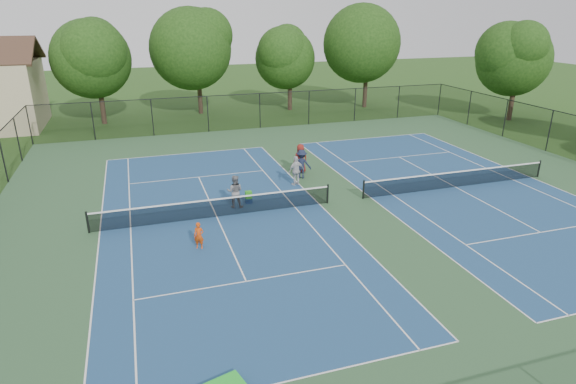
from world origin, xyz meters
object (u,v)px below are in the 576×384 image
object	(u,v)px
tree_back_d	(368,40)
tree_back_c	(290,55)
tree_back_b	(197,44)
ball_hopper	(249,195)
bystander_b	(302,164)
instructor	(235,191)
tree_back_a	(95,55)
bystander_a	(296,171)
bystander_c	(300,158)
ball_crate	(249,201)
tree_side_e	(519,56)
child_player	(199,236)

from	to	relation	value
tree_back_d	tree_back_c	bearing A→B (deg)	172.87
tree_back_b	tree_back_c	xyz separation A→B (m)	(9.00, -1.00, -1.11)
ball_hopper	bystander_b	bearing A→B (deg)	36.54
instructor	bystander_b	bearing A→B (deg)	-124.74
tree_back_a	bystander_a	world-z (taller)	tree_back_a
tree_back_c	instructor	size ratio (longest dim) A/B	4.80
tree_back_a	ball_hopper	xyz separation A→B (m)	(7.96, -22.67, -5.57)
instructor	bystander_a	xyz separation A→B (m)	(4.12, 2.24, 0.01)
bystander_c	tree_back_b	bearing A→B (deg)	-83.14
tree_back_a	ball_crate	xyz separation A→B (m)	(7.96, -22.67, -5.90)
tree_side_e	bystander_b	size ratio (longest dim) A/B	4.97
tree_back_d	ball_crate	size ratio (longest dim) A/B	28.50
bystander_c	ball_crate	distance (m)	5.98
tree_back_d	bystander_c	bearing A→B (deg)	-126.33
tree_back_c	bystander_a	world-z (taller)	tree_back_c
tree_side_e	bystander_b	world-z (taller)	tree_side_e
bystander_c	ball_hopper	distance (m)	5.94
tree_back_d	child_player	distance (m)	35.02
tree_back_a	tree_back_b	distance (m)	9.24
tree_back_a	tree_back_b	bearing A→B (deg)	12.53
tree_side_e	instructor	world-z (taller)	tree_side_e
ball_crate	ball_hopper	bearing A→B (deg)	0.00
bystander_a	ball_hopper	bearing A→B (deg)	12.72
tree_back_c	tree_back_d	bearing A→B (deg)	-7.13
tree_back_b	ball_hopper	distance (m)	25.44
tree_back_b	instructor	size ratio (longest dim) A/B	5.73
tree_side_e	child_player	bearing A→B (deg)	-151.34
tree_back_a	instructor	bearing A→B (deg)	-72.70
child_player	ball_hopper	bearing A→B (deg)	75.85
bystander_b	ball_hopper	size ratio (longest dim) A/B	4.57
tree_back_c	bystander_a	bearing A→B (deg)	-107.16
tree_side_e	bystander_c	xyz separation A→B (m)	(-23.70, -8.63, -4.89)
ball_hopper	ball_crate	bearing A→B (deg)	0.00
bystander_b	tree_back_a	bearing A→B (deg)	-30.96
tree_back_b	tree_side_e	bearing A→B (deg)	-23.96
tree_side_e	bystander_a	bearing A→B (deg)	-156.47
child_player	tree_side_e	bearing A→B (deg)	50.77
bystander_b	ball_hopper	bearing A→B (deg)	64.19
child_player	bystander_c	bearing A→B (deg)	70.26
tree_side_e	bystander_a	size ratio (longest dim) A/B	5.01
ball_hopper	child_player	bearing A→B (deg)	-126.27
tree_back_d	child_player	size ratio (longest dim) A/B	8.64
tree_back_c	ball_crate	bearing A→B (deg)	-112.98
bystander_b	child_player	bearing A→B (deg)	73.16
ball_hopper	tree_back_d	bearing A→B (deg)	51.49
tree_back_a	tree_side_e	distance (m)	37.36
tree_back_a	bystander_b	bearing A→B (deg)	-58.61
tree_back_b	bystander_c	distance (m)	21.65
tree_back_a	ball_hopper	distance (m)	24.67
tree_back_d	instructor	distance (m)	30.32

